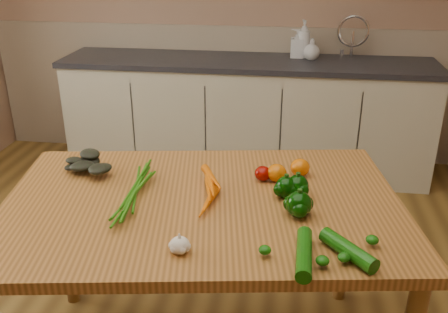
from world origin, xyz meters
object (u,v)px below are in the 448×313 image
Objects in this scene: table at (203,221)px; soap_bottle_c at (312,49)px; soap_bottle_a at (304,39)px; leafy_greens at (86,161)px; garlic_bulb at (180,245)px; tomato_a at (263,173)px; zucchini_a at (348,250)px; tomato_c at (300,167)px; pepper_c at (299,204)px; zucchini_b at (304,254)px; soap_bottle_b at (297,43)px; tomato_b at (277,173)px; pepper_b at (297,186)px; carrot_bunch at (186,188)px; pepper_a at (286,187)px.

table is 10.51× the size of soap_bottle_c.
leafy_greens is (-0.93, -2.04, -0.16)m from soap_bottle_a.
garlic_bulb is 0.95× the size of tomato_a.
soap_bottle_a reaches higher than zucchini_a.
soap_bottle_a is (0.39, 2.22, 0.31)m from table.
soap_bottle_a reaches higher than tomato_c.
pepper_c is 0.28m from zucchini_b.
soap_bottle_b is 1.94m from tomato_c.
pepper_b is at bearing -55.44° from tomato_b.
carrot_bunch is at bearing 99.03° from garlic_bulb.
pepper_c is 0.39× the size of zucchini_b.
soap_bottle_a reaches higher than soap_bottle_b.
pepper_c reaches higher than zucchini_a.
table is 0.40m from pepper_b.
tomato_c is (0.15, 0.07, 0.01)m from tomato_a.
tomato_a is (-0.17, -2.01, -0.19)m from soap_bottle_a.
garlic_bulb reaches higher than zucchini_b.
pepper_b is at bearing -0.78° from carrot_bunch.
zucchini_a reaches higher than table.
table is 2.28m from soap_bottle_a.
tomato_b reaches higher than garlic_bulb.
soap_bottle_a is at bearing 88.05° from pepper_a.
tomato_b is at bearing 108.30° from pepper_c.
table is at bearing -28.62° from carrot_bunch.
garlic_bulb is 0.76× the size of pepper_a.
soap_bottle_c reaches higher than tomato_a.
soap_bottle_a is at bearing 69.25° from carrot_bunch.
garlic_bulb is at bearing -7.72° from soap_bottle_b.
garlic_bulb is at bearing -121.40° from tomato_c.
soap_bottle_c is 1.79× the size of pepper_b.
garlic_bulb is at bearing -130.44° from pepper_b.
soap_bottle_a reaches higher than garlic_bulb.
pepper_c is (0.01, -0.15, 0.00)m from pepper_b.
carrot_bunch is at bearing -10.54° from soap_bottle_b.
pepper_a is 0.15m from pepper_c.
garlic_bulb is at bearing -178.37° from zucchini_b.
soap_bottle_a is 2.02m from tomato_b.
pepper_b reaches higher than pepper_a.
carrot_bunch is at bearing -18.63° from leafy_greens.
soap_bottle_c reaches higher than pepper_a.
pepper_b reaches higher than garlic_bulb.
table is 2.26m from soap_bottle_b.
soap_bottle_b reaches higher than tomato_a.
soap_bottle_c is at bearing 91.63° from zucchini_a.
tomato_c is at bearing 72.26° from soap_bottle_a.
pepper_b is 1.09× the size of tomato_b.
leafy_greens is 0.75m from garlic_bulb.
leafy_greens is at bearing -74.16° from soap_bottle_c.
leafy_greens reaches higher than zucchini_b.
pepper_b is at bearing 72.02° from soap_bottle_a.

